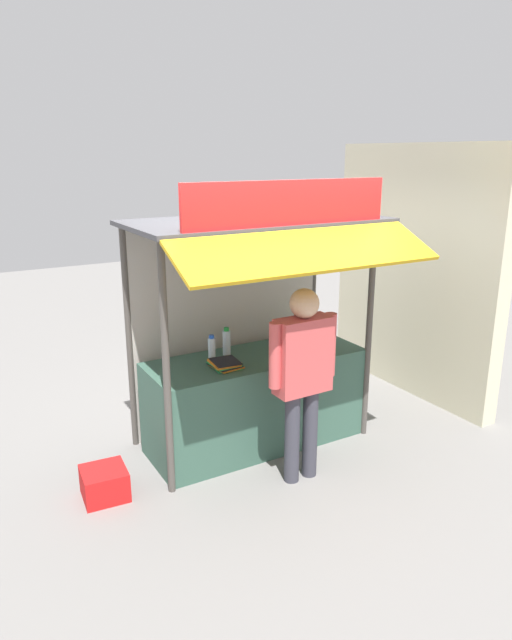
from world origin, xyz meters
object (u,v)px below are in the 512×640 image
object	(u,v)px
water_bottle_far_right	(227,342)
vendor_person	(303,368)
banana_bunch_inner_right	(279,267)
plastic_crate	(105,483)
magazine_stack_mid_left	(225,364)
magazine_stack_mid_right	(311,347)
banana_bunch_inner_left	(217,276)
banana_bunch_leftmost	(326,257)
water_bottle_front_left	(297,329)
banana_bunch_rightmost	(254,265)
water_bottle_center	(212,349)

from	to	relation	value
water_bottle_far_right	vendor_person	distance (m)	0.94
banana_bunch_inner_right	plastic_crate	xyz separation A→B (m)	(-1.46, 0.29, -1.68)
vendor_person	magazine_stack_mid_left	bearing A→B (deg)	-58.95
magazine_stack_mid_right	banana_bunch_inner_left	bearing A→B (deg)	-162.02
water_bottle_far_right	banana_bunch_leftmost	world-z (taller)	banana_bunch_leftmost
magazine_stack_mid_right	plastic_crate	bearing A→B (deg)	-177.69
water_bottle_front_left	magazine_stack_mid_right	xyz separation A→B (m)	(0.00, -0.24, -0.12)
water_bottle_far_right	banana_bunch_inner_left	world-z (taller)	banana_bunch_inner_left
magazine_stack_mid_left	banana_bunch_rightmost	world-z (taller)	banana_bunch_rightmost
banana_bunch_inner_left	vendor_person	bearing A→B (deg)	-22.46
water_bottle_center	banana_bunch_rightmost	size ratio (longest dim) A/B	1.00
magazine_stack_mid_right	banana_bunch_inner_right	distance (m)	1.15
banana_bunch_rightmost	banana_bunch_inner_right	size ratio (longest dim) A/B	0.83
vendor_person	plastic_crate	xyz separation A→B (m)	(-1.54, 0.55, -0.88)
water_bottle_far_right	magazine_stack_mid_left	xyz separation A→B (m)	(-0.16, -0.28, -0.09)
banana_bunch_leftmost	banana_bunch_inner_right	distance (m)	0.47
banana_bunch_rightmost	vendor_person	distance (m)	0.93
banana_bunch_inner_right	water_bottle_front_left	bearing A→B (deg)	45.34
banana_bunch_rightmost	water_bottle_far_right	bearing A→B (deg)	83.22
banana_bunch_leftmost	plastic_crate	size ratio (longest dim) A/B	0.68
banana_bunch_inner_right	water_bottle_center	bearing A→B (deg)	120.20
magazine_stack_mid_left	plastic_crate	world-z (taller)	magazine_stack_mid_left
magazine_stack_mid_right	banana_bunch_rightmost	distance (m)	1.31
banana_bunch_rightmost	plastic_crate	world-z (taller)	banana_bunch_rightmost
magazine_stack_mid_right	banana_bunch_inner_left	xyz separation A→B (m)	(-1.16, -0.38, 0.89)
banana_bunch_inner_right	banana_bunch_rightmost	bearing A→B (deg)	179.80
banana_bunch_inner_left	vendor_person	size ratio (longest dim) A/B	0.18
magazine_stack_mid_right	vendor_person	world-z (taller)	vendor_person
banana_bunch_inner_left	banana_bunch_rightmost	xyz separation A→B (m)	(0.32, 0.00, 0.05)
water_bottle_center	water_bottle_front_left	bearing A→B (deg)	2.35
banana_bunch_leftmost	vendor_person	bearing A→B (deg)	-146.34
magazine_stack_mid_left	banana_bunch_inner_right	size ratio (longest dim) A/B	1.00
banana_bunch_rightmost	banana_bunch_inner_left	bearing A→B (deg)	-179.83
water_bottle_far_right	banana_bunch_rightmost	distance (m)	1.06
water_bottle_front_left	banana_bunch_inner_right	size ratio (longest dim) A/B	1.04
banana_bunch_inner_right	water_bottle_far_right	bearing A→B (deg)	102.99
banana_bunch_inner_left	plastic_crate	xyz separation A→B (m)	(-0.91, 0.29, -1.67)
banana_bunch_inner_left	banana_bunch_leftmost	xyz separation A→B (m)	(1.02, 0.00, 0.06)
banana_bunch_inner_left	vendor_person	world-z (taller)	banana_bunch_inner_left
water_bottle_center	banana_bunch_inner_right	xyz separation A→B (m)	(0.34, -0.58, 0.81)
magazine_stack_mid_right	plastic_crate	size ratio (longest dim) A/B	0.75
magazine_stack_mid_left	banana_bunch_inner_left	bearing A→B (deg)	-122.79
vendor_person	banana_bunch_inner_right	bearing A→B (deg)	-73.91
water_bottle_center	water_bottle_far_right	distance (m)	0.20
water_bottle_front_left	banana_bunch_rightmost	xyz separation A→B (m)	(-0.84, -0.62, 0.82)
water_bottle_far_right	water_bottle_center	bearing A→B (deg)	-159.14
magazine_stack_mid_left	banana_bunch_inner_left	xyz separation A→B (m)	(-0.24, -0.37, 0.88)
banana_bunch_rightmost	vendor_person	world-z (taller)	banana_bunch_rightmost
water_bottle_far_right	plastic_crate	distance (m)	1.62
magazine_stack_mid_right	banana_bunch_rightmost	bearing A→B (deg)	-155.88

